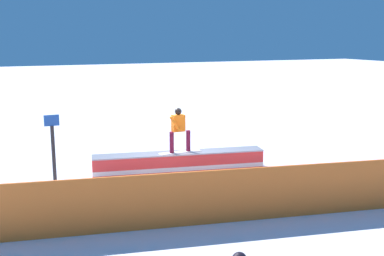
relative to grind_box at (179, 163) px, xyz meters
name	(u,v)px	position (x,y,z in m)	size (l,w,h in m)	color
ground_plane	(179,171)	(0.00, 0.00, -0.29)	(120.00, 120.00, 0.00)	white
grind_box	(179,163)	(0.00, 0.00, 0.00)	(5.57, 1.70, 0.63)	red
snowboarder	(179,128)	(0.02, 0.01, 1.14)	(1.42, 0.43, 1.45)	silver
safety_fence	(250,194)	(0.00, 4.46, 0.36)	(13.28, 0.06, 1.29)	orange
trail_marker	(53,153)	(3.99, 0.70, 0.90)	(0.40, 0.10, 2.23)	#262628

